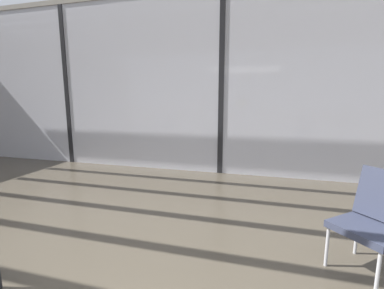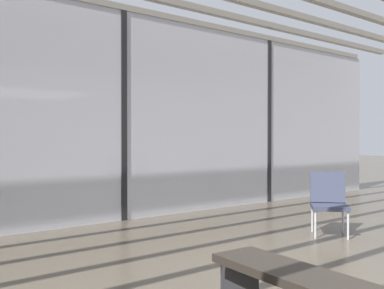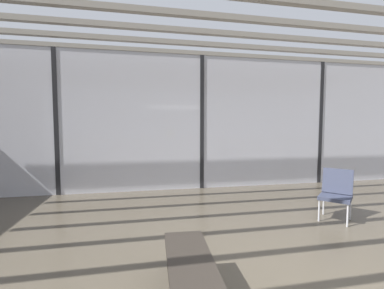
{
  "view_description": "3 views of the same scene",
  "coord_description": "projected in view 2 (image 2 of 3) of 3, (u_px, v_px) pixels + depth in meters",
  "views": [
    {
      "loc": [
        0.84,
        0.05,
        1.47
      ],
      "look_at": [
        -0.26,
        4.03,
        0.75
      ],
      "focal_mm": 24.86,
      "sensor_mm": 36.0,
      "label": 1
    },
    {
      "loc": [
        -3.42,
        -1.1,
        1.33
      ],
      "look_at": [
        0.58,
        4.08,
        1.25
      ],
      "focal_mm": 40.18,
      "sensor_mm": 36.0,
      "label": 2
    },
    {
      "loc": [
        -1.57,
        -1.35,
        1.62
      ],
      "look_at": [
        0.28,
        7.89,
        0.97
      ],
      "focal_mm": 24.01,
      "sensor_mm": 36.0,
      "label": 3
    }
  ],
  "objects": [
    {
      "name": "parked_airplane",
      "position": [
        83.0,
        117.0,
        12.29
      ],
      "size": [
        11.6,
        3.93,
        3.93
      ],
      "color": "silver",
      "rests_on": "ground"
    },
    {
      "name": "lounge_chair_1",
      "position": [
        329.0,
        199.0,
        6.02
      ],
      "size": [
        0.71,
        0.71,
        0.87
      ],
      "rotation": [
        0.0,
        0.0,
        5.45
      ],
      "color": "#33384C",
      "rests_on": "ground"
    },
    {
      "name": "glass_curtain_wall",
      "position": [
        123.0,
        116.0,
        7.07
      ],
      "size": [
        14.0,
        0.08,
        3.45
      ],
      "primitive_type": "cube",
      "color": "silver",
      "rests_on": "ground"
    },
    {
      "name": "window_mullion_1",
      "position": [
        123.0,
        116.0,
        7.07
      ],
      "size": [
        0.1,
        0.12,
        3.45
      ],
      "primitive_type": "cube",
      "color": "black",
      "rests_on": "ground"
    },
    {
      "name": "window_mullion_2",
      "position": [
        268.0,
        121.0,
        9.21
      ],
      "size": [
        0.1,
        0.12,
        3.45
      ],
      "primitive_type": "cube",
      "color": "black",
      "rests_on": "ground"
    }
  ]
}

